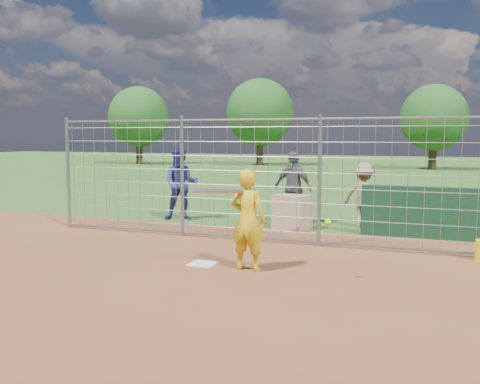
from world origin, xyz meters
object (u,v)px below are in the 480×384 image
at_px(batter, 248,220).
at_px(bystander_b, 293,188).
at_px(bystander_a, 181,184).
at_px(equipment_bin, 292,212).
at_px(bystander_c, 364,195).

relative_size(batter, bystander_b, 0.92).
distance_m(batter, bystander_a, 5.49).
bearing_deg(equipment_bin, bystander_b, 122.73).
height_order(bystander_b, equipment_bin, bystander_b).
relative_size(bystander_a, bystander_b, 1.04).
xyz_separation_m(batter, bystander_c, (1.15, 4.85, -0.06)).
height_order(batter, bystander_a, bystander_a).
relative_size(batter, bystander_c, 1.08).
xyz_separation_m(bystander_a, bystander_b, (2.88, 0.37, -0.04)).
height_order(bystander_a, bystander_c, bystander_a).
bearing_deg(bystander_b, batter, -63.34).
bearing_deg(batter, bystander_a, -46.30).
relative_size(bystander_b, equipment_bin, 2.25).
distance_m(bystander_b, bystander_c, 1.71).
relative_size(bystander_c, equipment_bin, 1.92).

